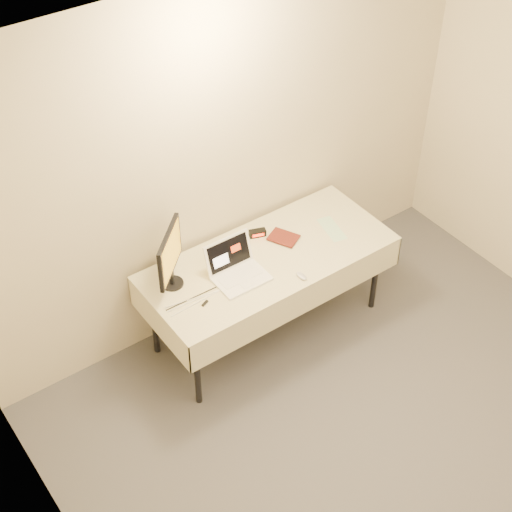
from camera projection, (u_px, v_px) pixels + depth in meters
back_wall at (231, 157)px, 5.51m from camera, size 4.00×0.10×2.70m
table at (268, 263)px, 5.68m from camera, size 1.86×0.81×0.74m
laptop at (236, 268)px, 5.46m from camera, size 0.37×0.34×0.25m
monitor at (170, 255)px, 5.25m from camera, size 0.34×0.33×0.46m
book at (279, 234)px, 5.67m from camera, size 0.15×0.09×0.21m
alarm_clock at (257, 233)px, 5.80m from camera, size 0.13×0.09×0.05m
clicker at (302, 276)px, 5.47m from camera, size 0.06×0.10×0.02m
paper_form at (332, 229)px, 5.88m from camera, size 0.18×0.31×0.00m
usb_dongle at (205, 303)px, 5.28m from camera, size 0.06×0.04×0.01m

